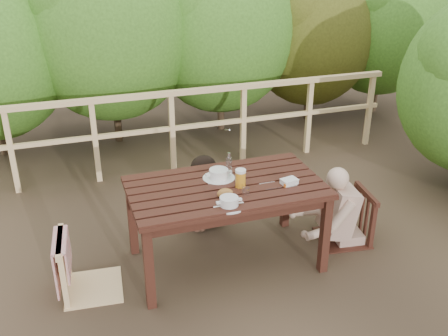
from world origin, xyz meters
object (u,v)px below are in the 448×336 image
object	(u,v)px
chair_left	(87,239)
bread_roll	(225,193)
beer_glass	(240,179)
bottle	(229,165)
table	(226,225)
chair_far	(199,181)
butter_tub	(289,182)
woman	(199,167)
diner_right	(351,180)
soup_near	(229,202)
tumbler	(246,192)
soup_far	(219,174)
chair_right	(347,196)

from	to	relation	value
chair_left	bread_roll	xyz separation A→B (m)	(1.10, -0.16, 0.30)
beer_glass	bottle	size ratio (longest dim) A/B	0.77
table	beer_glass	size ratio (longest dim) A/B	9.52
chair_far	butter_tub	distance (m)	1.13
bottle	butter_tub	xyz separation A→B (m)	(0.43, -0.32, -0.08)
table	woman	bearing A→B (deg)	90.75
diner_right	bread_roll	xyz separation A→B (m)	(-1.28, -0.18, 0.17)
soup_near	table	bearing A→B (deg)	75.45
diner_right	chair_left	bearing A→B (deg)	97.59
table	beer_glass	bearing A→B (deg)	-33.76
table	soup_near	distance (m)	0.54
chair_left	beer_glass	distance (m)	1.32
bread_roll	tumbler	distance (m)	0.17
chair_far	bread_roll	size ratio (longest dim) A/B	6.56
soup_near	tumbler	bearing A→B (deg)	33.97
soup_far	bottle	world-z (taller)	bottle
bread_roll	bottle	size ratio (longest dim) A/B	0.59
bottle	chair_far	bearing A→B (deg)	98.85
beer_glass	woman	bearing A→B (deg)	97.38
woman	tumbler	size ratio (longest dim) A/B	15.41
chair_left	tumbler	size ratio (longest dim) A/B	13.20
diner_right	tumbler	xyz separation A→B (m)	(-1.11, -0.20, 0.17)
soup_near	chair_right	bearing A→B (deg)	14.54
soup_far	bottle	size ratio (longest dim) A/B	1.25
diner_right	tumbler	bearing A→B (deg)	107.56
table	chair_far	xyz separation A→B (m)	(-0.01, 0.79, 0.05)
soup_far	butter_tub	size ratio (longest dim) A/B	2.03
soup_near	beer_glass	bearing A→B (deg)	54.37
woman	tumbler	xyz separation A→B (m)	(0.11, -1.03, 0.22)
bottle	tumbler	world-z (taller)	bottle
bottle	tumbler	distance (m)	0.39
chair_left	bread_roll	distance (m)	1.15
table	soup_near	bearing A→B (deg)	-104.55
tumbler	soup_far	bearing A→B (deg)	107.39
soup_near	chair_left	bearing A→B (deg)	163.93
bread_roll	chair_right	bearing A→B (deg)	8.01
soup_far	beer_glass	distance (m)	0.25
table	chair_right	distance (m)	1.18
diner_right	beer_glass	distance (m)	1.13
table	soup_far	xyz separation A→B (m)	(-0.01, 0.15, 0.42)
chair_right	soup_far	distance (m)	1.25
soup_near	tumbler	world-z (taller)	soup_near
tumbler	butter_tub	bearing A→B (deg)	8.54
table	woman	size ratio (longest dim) A/B	1.43
chair_far	bottle	world-z (taller)	bottle
soup_far	bread_roll	distance (m)	0.34
tumbler	bottle	bearing A→B (deg)	91.79
chair_far	bread_roll	xyz separation A→B (m)	(-0.06, -0.98, 0.36)
chair_far	soup_far	distance (m)	0.75
bread_roll	butter_tub	distance (m)	0.58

